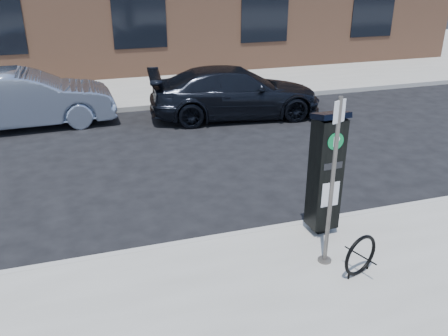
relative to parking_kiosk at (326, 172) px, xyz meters
name	(u,v)px	position (x,y,z in m)	size (l,w,h in m)	color
ground	(252,238)	(-1.08, 0.35, -1.22)	(120.00, 120.00, 0.00)	black
sidewalk_far	(136,69)	(-1.08, 14.35, -1.14)	(60.00, 12.00, 0.15)	gray
curb_near	(252,234)	(-1.08, 0.33, -1.14)	(60.00, 0.12, 0.16)	#9E9B93
curb_far	(162,106)	(-1.08, 8.37, -1.14)	(60.00, 0.12, 0.16)	#9E9B93
parking_kiosk	(326,172)	(0.00, 0.00, 0.00)	(0.50, 0.44, 2.08)	black
sign_pole	(332,185)	(-0.36, -0.81, 0.19)	(0.21, 0.20, 2.52)	#625C57
bike_rack	(360,256)	(-0.05, -1.24, -0.76)	(0.62, 0.25, 0.63)	black
car_silver	(25,99)	(-4.99, 7.75, -0.43)	(1.66, 4.77, 1.57)	#7F8CA1
car_dark	(235,92)	(0.85, 6.90, -0.49)	(2.05, 5.04, 1.46)	black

